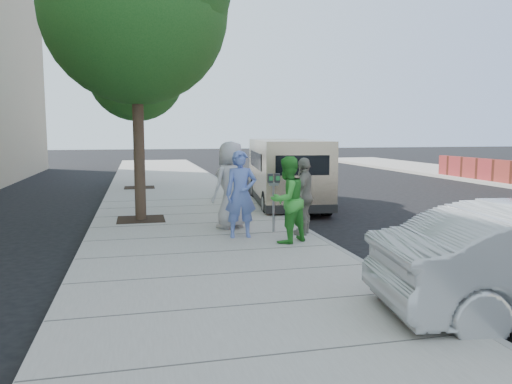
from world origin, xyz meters
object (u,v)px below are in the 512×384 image
tree_near (137,3)px  person_green_shirt (287,200)px  parking_meter (274,190)px  van (286,171)px  person_gray_shirt (231,185)px  person_striped_polo (304,196)px  tree_far (137,68)px  person_officer (241,194)px

tree_near → person_green_shirt: size_ratio=4.27×
parking_meter → van: bearing=69.3°
van → person_gray_shirt: person_gray_shirt is taller
van → person_gray_shirt: size_ratio=2.93×
person_green_shirt → person_striped_polo: person_green_shirt is taller
tree_near → tree_far: bearing=90.0°
person_officer → person_green_shirt: 1.09m
parking_meter → tree_near: bearing=140.4°
person_green_shirt → tree_far: bearing=-105.1°
van → person_officer: bearing=-109.0°
person_gray_shirt → van: bearing=-155.4°
parking_meter → person_green_shirt: bearing=-91.8°
person_green_shirt → person_officer: bearing=-71.3°
person_officer → person_striped_polo: person_officer is taller
van → person_striped_polo: 5.17m
parking_meter → person_officer: person_officer is taller
parking_meter → person_striped_polo: (0.58, -0.42, -0.11)m
parking_meter → van: van is taller
tree_near → tree_far: (-0.00, 7.60, -0.66)m
tree_near → person_officer: bearing=-53.3°
parking_meter → person_officer: 0.93m
person_officer → person_gray_shirt: (-0.02, 1.06, 0.09)m
tree_near → parking_meter: 5.78m
tree_near → van: size_ratio=1.26×
tree_far → van: size_ratio=1.09×
tree_near → person_green_shirt: 6.36m
tree_far → van: bearing=-49.2°
van → person_green_shirt: bearing=-98.9°
person_green_shirt → person_gray_shirt: 1.97m
tree_far → person_green_shirt: 12.05m
person_green_shirt → person_gray_shirt: bearing=-94.6°
van → person_gray_shirt: 4.72m
tree_near → van: tree_near is taller
van → person_officer: size_ratio=3.21×
van → person_striped_polo: van is taller
tree_far → person_gray_shirt: tree_far is taller
tree_far → person_striped_polo: bearing=-71.5°
person_gray_shirt → person_striped_polo: size_ratio=1.20×
person_gray_shirt → tree_far: bearing=-110.5°
parking_meter → person_green_shirt: 1.13m
parking_meter → person_striped_polo: 0.72m
van → person_striped_polo: (-1.11, -5.05, -0.14)m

